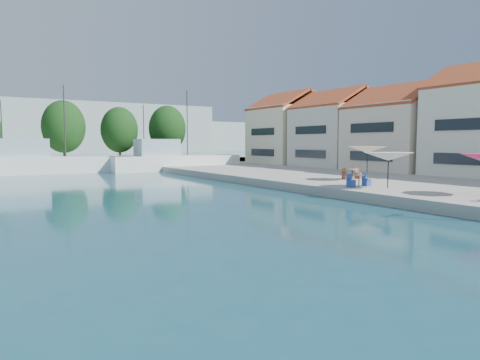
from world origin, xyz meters
TOP-DOWN VIEW (x-y plane):
  - quay_right at (22.00, 30.00)m, footprint 32.00×92.00m
  - quay_far at (-8.00, 67.00)m, footprint 90.00×16.00m
  - hill_east at (40.00, 180.00)m, footprint 140.00×40.00m
  - building_04 at (24.00, 33.00)m, footprint 9.00×8.80m
  - building_05 at (24.00, 42.00)m, footprint 8.40×8.80m
  - building_06 at (24.00, 51.00)m, footprint 9.00×8.80m
  - trawler_03 at (-5.91, 56.34)m, footprint 17.90×5.56m
  - trawler_04 at (8.14, 53.66)m, footprint 15.95×4.32m
  - tree_06 at (-1.75, 68.42)m, footprint 5.83×5.83m
  - tree_07 at (6.35, 69.60)m, footprint 5.50×5.50m
  - tree_08 at (13.64, 68.56)m, footprint 5.81×5.81m
  - umbrella_white at (8.82, 22.13)m, footprint 2.99×2.99m
  - umbrella_cream at (11.95, 26.53)m, footprint 2.80×2.80m
  - cafe_table_02 at (8.12, 23.78)m, footprint 1.82×0.70m
  - cafe_table_03 at (12.08, 28.09)m, footprint 1.82×0.70m

SIDE VIEW (x-z plane):
  - quay_right at x=22.00m, z-range 0.00..0.60m
  - quay_far at x=-8.00m, z-range 0.00..0.60m
  - cafe_table_02 at x=8.12m, z-range 0.51..1.27m
  - cafe_table_03 at x=12.08m, z-range 0.51..1.27m
  - trawler_03 at x=-5.91m, z-range -4.03..6.17m
  - trawler_04 at x=8.14m, z-range -4.03..6.17m
  - umbrella_white at x=8.82m, z-range 1.45..3.64m
  - umbrella_cream at x=11.95m, z-range 1.60..4.11m
  - building_04 at x=24.00m, z-range 0.42..9.62m
  - building_05 at x=24.00m, z-range 0.41..10.11m
  - tree_07 at x=6.35m, z-range 1.23..9.37m
  - building_06 at x=24.00m, z-range 0.40..10.60m
  - tree_08 at x=13.64m, z-range 1.26..9.86m
  - tree_06 at x=-1.75m, z-range 1.26..9.89m
  - hill_east at x=40.00m, z-range 0.00..12.00m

